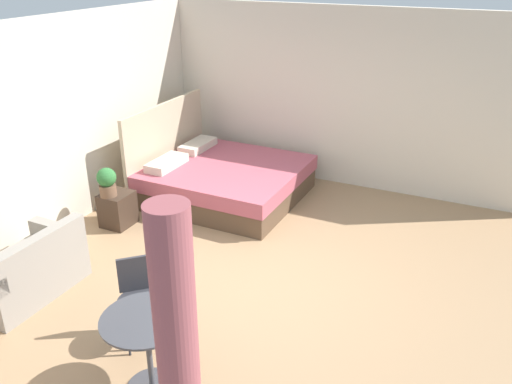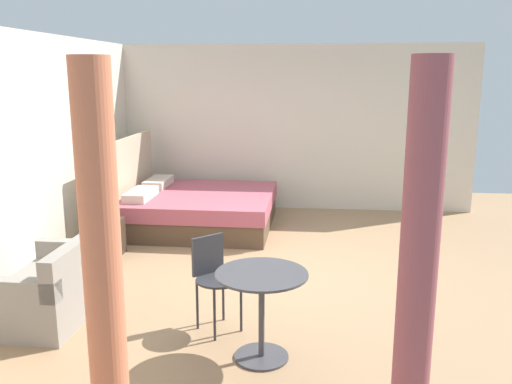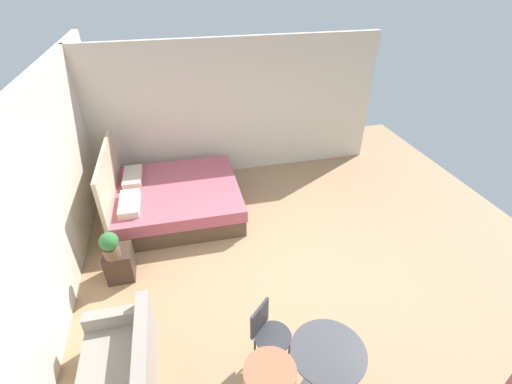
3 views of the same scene
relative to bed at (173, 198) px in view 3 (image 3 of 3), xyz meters
name	(u,v)px [view 3 (image 3 of 3)]	position (x,y,z in m)	size (l,w,h in m)	color
ground_plane	(278,266)	(-1.81, -1.46, -0.31)	(9.33, 8.94, 0.02)	#9E7A56
wall_back	(37,223)	(-1.81, 1.51, 1.08)	(9.33, 0.12, 2.76)	beige
wall_right	(236,109)	(1.35, -1.46, 1.08)	(0.12, 5.94, 2.76)	beige
bed	(173,198)	(0.00, 0.00, 0.00)	(2.07, 2.22, 1.35)	brown
couch	(122,371)	(-3.17, 0.69, -0.02)	(1.23, 0.77, 0.77)	gray
nightstand	(120,263)	(-1.44, 0.84, -0.06)	(0.42, 0.38, 0.47)	#38281E
potted_plant	(110,245)	(-1.54, 0.88, 0.38)	(0.26, 0.26, 0.40)	brown
balcony_table	(326,364)	(-3.75, -1.36, 0.22)	(0.75, 0.75, 0.74)	#3F3F44
cafe_chair_near_window	(267,331)	(-3.24, -0.88, 0.24)	(0.58, 0.58, 0.86)	#2D2D33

